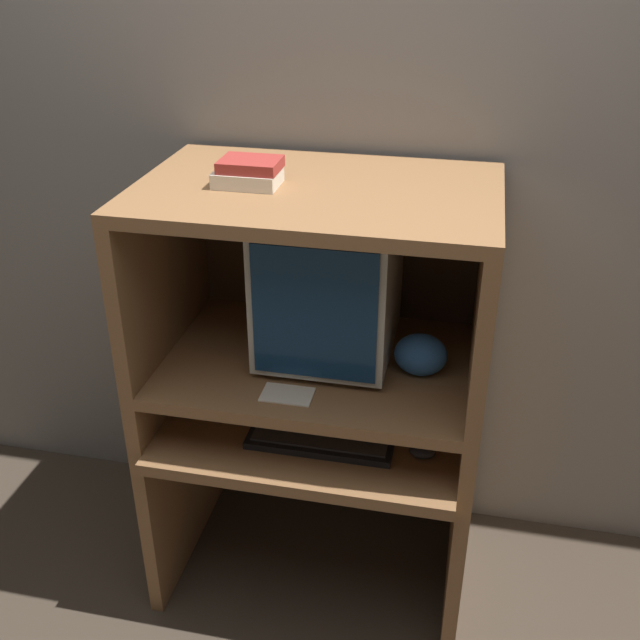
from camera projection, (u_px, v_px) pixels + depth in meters
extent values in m
plane|color=#3D3328|center=(296.00, 636.00, 2.26)|extent=(12.00, 12.00, 0.00)
cube|color=gray|center=(343.00, 152.00, 2.23)|extent=(6.00, 0.06, 2.60)
cube|color=brown|center=(185.00, 471.00, 2.47)|extent=(0.04, 0.62, 0.62)
cube|color=brown|center=(460.00, 511.00, 2.30)|extent=(0.04, 0.62, 0.62)
cube|color=brown|center=(306.00, 447.00, 2.11)|extent=(0.86, 0.39, 0.04)
cube|color=brown|center=(174.00, 368.00, 2.28)|extent=(0.04, 0.62, 0.19)
cube|color=brown|center=(472.00, 403.00, 2.11)|extent=(0.04, 0.62, 0.19)
cube|color=brown|center=(317.00, 363.00, 2.16)|extent=(0.86, 0.62, 0.04)
cube|color=brown|center=(162.00, 263.00, 2.11)|extent=(0.04, 0.62, 0.51)
cube|color=brown|center=(485.00, 292.00, 1.95)|extent=(0.04, 0.62, 0.51)
cube|color=brown|center=(317.00, 193.00, 1.91)|extent=(0.86, 0.62, 0.04)
cube|color=#48321E|center=(338.00, 236.00, 2.29)|extent=(0.86, 0.01, 0.51)
cylinder|color=beige|center=(330.00, 346.00, 2.19)|extent=(0.20, 0.20, 0.02)
cube|color=beige|center=(330.00, 281.00, 2.08)|extent=(0.36, 0.41, 0.40)
cube|color=navy|center=(314.00, 315.00, 1.91)|extent=(0.33, 0.01, 0.37)
cube|color=black|center=(321.00, 438.00, 2.10)|extent=(0.41, 0.16, 0.02)
cube|color=#333335|center=(321.00, 434.00, 2.10)|extent=(0.38, 0.13, 0.01)
ellipsoid|color=#28282B|center=(422.00, 451.00, 2.04)|extent=(0.07, 0.05, 0.03)
ellipsoid|color=#336BB7|center=(421.00, 355.00, 2.05)|extent=(0.15, 0.11, 0.12)
cube|color=beige|center=(248.00, 178.00, 1.91)|extent=(0.16, 0.12, 0.04)
cube|color=maroon|center=(250.00, 165.00, 1.89)|extent=(0.15, 0.12, 0.03)
cube|color=beige|center=(287.00, 394.00, 1.98)|extent=(0.14, 0.09, 0.00)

